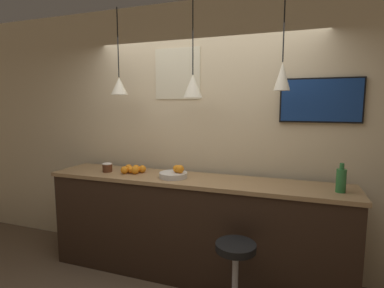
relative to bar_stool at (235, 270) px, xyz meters
The scene contains 12 objects.
back_wall 1.46m from the bar_stool, 121.59° to the left, with size 8.00×0.06×2.90m.
service_counter 0.77m from the bar_stool, 137.23° to the left, with size 3.10×0.57×1.05m.
bar_stool is the anchor object (origin of this frame).
fruit_bowl 1.09m from the bar_stool, 146.83° to the left, with size 0.29×0.29×0.14m.
orange_pile 1.48m from the bar_stool, 157.31° to the left, with size 0.25×0.20×0.09m.
juice_bottle 1.17m from the bar_stool, 30.91° to the left, with size 0.08×0.08×0.25m.
spread_jar 1.74m from the bar_stool, 162.83° to the left, with size 0.11×0.11×0.10m.
pendant_lamp_left 2.15m from the bar_stool, 158.83° to the left, with size 0.18×0.18×0.91m.
pendant_lamp_middle 1.71m from the bar_stool, 135.90° to the left, with size 0.19×0.19×0.94m.
pendant_lamp_right 1.71m from the bar_stool, 62.63° to the left, with size 0.14×0.14×0.89m.
mounted_tv 1.74m from the bar_stool, 53.90° to the left, with size 0.75×0.04×0.43m.
wall_poster 2.08m from the bar_stool, 134.52° to the left, with size 0.53×0.01×0.56m.
Camera 1 is at (0.99, -2.21, 1.79)m, focal length 28.00 mm.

